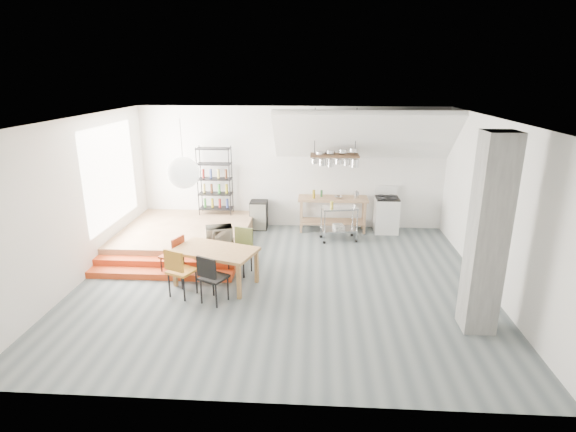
# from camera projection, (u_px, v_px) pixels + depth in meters

# --- Properties ---
(floor) EXTENTS (8.00, 8.00, 0.00)m
(floor) POSITION_uv_depth(u_px,v_px,m) (282.00, 281.00, 9.01)
(floor) COLOR #4F595C
(floor) RESTS_ON ground
(wall_back) EXTENTS (8.00, 0.04, 3.20)m
(wall_back) POSITION_uv_depth(u_px,v_px,m) (292.00, 168.00, 11.86)
(wall_back) COLOR silver
(wall_back) RESTS_ON ground
(wall_left) EXTENTS (0.04, 7.00, 3.20)m
(wall_left) POSITION_uv_depth(u_px,v_px,m) (78.00, 201.00, 8.77)
(wall_left) COLOR silver
(wall_left) RESTS_ON ground
(wall_right) EXTENTS (0.04, 7.00, 3.20)m
(wall_right) POSITION_uv_depth(u_px,v_px,m) (497.00, 209.00, 8.29)
(wall_right) COLOR silver
(wall_right) RESTS_ON ground
(ceiling) EXTENTS (8.00, 7.00, 0.02)m
(ceiling) POSITION_uv_depth(u_px,v_px,m) (281.00, 119.00, 8.04)
(ceiling) COLOR white
(ceiling) RESTS_ON wall_back
(slope_ceiling) EXTENTS (4.40, 1.44, 1.32)m
(slope_ceiling) POSITION_uv_depth(u_px,v_px,m) (364.00, 136.00, 10.89)
(slope_ceiling) COLOR white
(slope_ceiling) RESTS_ON wall_back
(window_pane) EXTENTS (0.02, 2.50, 2.20)m
(window_pane) POSITION_uv_depth(u_px,v_px,m) (111.00, 175.00, 10.13)
(window_pane) COLOR white
(window_pane) RESTS_ON wall_left
(platform) EXTENTS (3.00, 3.00, 0.40)m
(platform) POSITION_uv_depth(u_px,v_px,m) (186.00, 235.00, 11.00)
(platform) COLOR #8B6645
(platform) RESTS_ON ground
(step_lower) EXTENTS (3.00, 0.35, 0.13)m
(step_lower) POSITION_uv_depth(u_px,v_px,m) (160.00, 274.00, 9.19)
(step_lower) COLOR #C13F16
(step_lower) RESTS_ON ground
(step_upper) EXTENTS (3.00, 0.35, 0.27)m
(step_upper) POSITION_uv_depth(u_px,v_px,m) (166.00, 264.00, 9.50)
(step_upper) COLOR #C13F16
(step_upper) RESTS_ON ground
(concrete_column) EXTENTS (0.50, 0.50, 3.20)m
(concrete_column) POSITION_uv_depth(u_px,v_px,m) (488.00, 236.00, 6.90)
(concrete_column) COLOR slate
(concrete_column) RESTS_ON ground
(kitchen_counter) EXTENTS (1.80, 0.60, 0.91)m
(kitchen_counter) POSITION_uv_depth(u_px,v_px,m) (333.00, 208.00, 11.75)
(kitchen_counter) COLOR #8B6645
(kitchen_counter) RESTS_ON ground
(stove) EXTENTS (0.60, 0.60, 1.18)m
(stove) POSITION_uv_depth(u_px,v_px,m) (386.00, 214.00, 11.72)
(stove) COLOR white
(stove) RESTS_ON ground
(pot_rack) EXTENTS (1.20, 0.50, 1.43)m
(pot_rack) POSITION_uv_depth(u_px,v_px,m) (336.00, 158.00, 11.13)
(pot_rack) COLOR #3F2A19
(pot_rack) RESTS_ON ceiling
(wire_shelving) EXTENTS (0.88, 0.38, 1.80)m
(wire_shelving) POSITION_uv_depth(u_px,v_px,m) (215.00, 180.00, 11.77)
(wire_shelving) COLOR black
(wire_shelving) RESTS_ON platform
(microwave_shelf) EXTENTS (0.60, 0.40, 0.16)m
(microwave_shelf) POSITION_uv_depth(u_px,v_px,m) (219.00, 241.00, 9.64)
(microwave_shelf) COLOR #8B6645
(microwave_shelf) RESTS_ON platform
(paper_lantern) EXTENTS (0.60, 0.60, 0.60)m
(paper_lantern) POSITION_uv_depth(u_px,v_px,m) (184.00, 173.00, 8.44)
(paper_lantern) COLOR white
(paper_lantern) RESTS_ON ceiling
(dining_table) EXTENTS (1.76, 1.32, 0.74)m
(dining_table) POSITION_uv_depth(u_px,v_px,m) (215.00, 253.00, 8.70)
(dining_table) COLOR #996237
(dining_table) RESTS_ON ground
(chair_mustard) EXTENTS (0.58, 0.58, 0.96)m
(chair_mustard) POSITION_uv_depth(u_px,v_px,m) (179.00, 269.00, 8.22)
(chair_mustard) COLOR #C27D21
(chair_mustard) RESTS_ON ground
(chair_black) EXTENTS (0.57, 0.57, 0.94)m
(chair_black) POSITION_uv_depth(u_px,v_px,m) (211.00, 275.00, 7.98)
(chair_black) COLOR black
(chair_black) RESTS_ON ground
(chair_olive) EXTENTS (0.55, 0.55, 0.95)m
(chair_olive) POSITION_uv_depth(u_px,v_px,m) (241.00, 247.00, 9.28)
(chair_olive) COLOR #58612E
(chair_olive) RESTS_ON ground
(chair_red) EXTENTS (0.51, 0.51, 0.87)m
(chair_red) POSITION_uv_depth(u_px,v_px,m) (175.00, 253.00, 9.07)
(chair_red) COLOR #9D3516
(chair_red) RESTS_ON ground
(rolling_cart) EXTENTS (0.95, 0.64, 0.86)m
(rolling_cart) POSITION_uv_depth(u_px,v_px,m) (339.00, 219.00, 11.09)
(rolling_cart) COLOR silver
(rolling_cart) RESTS_ON ground
(mini_fridge) EXTENTS (0.45, 0.45, 0.76)m
(mini_fridge) POSITION_uv_depth(u_px,v_px,m) (259.00, 215.00, 11.99)
(mini_fridge) COLOR black
(mini_fridge) RESTS_ON ground
(microwave) EXTENTS (0.64, 0.52, 0.31)m
(microwave) POSITION_uv_depth(u_px,v_px,m) (219.00, 234.00, 9.59)
(microwave) COLOR beige
(microwave) RESTS_ON microwave_shelf
(bowl) EXTENTS (0.26, 0.26, 0.05)m
(bowl) POSITION_uv_depth(u_px,v_px,m) (338.00, 197.00, 11.60)
(bowl) COLOR silver
(bowl) RESTS_ON kitchen_counter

